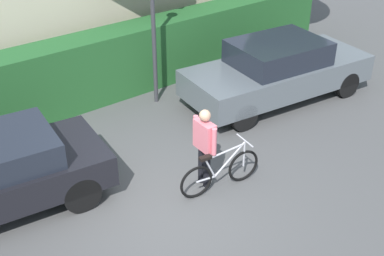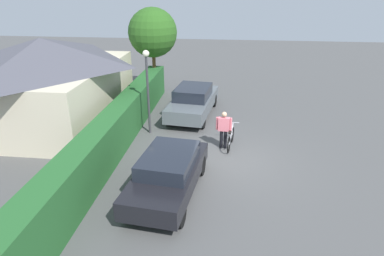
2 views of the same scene
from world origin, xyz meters
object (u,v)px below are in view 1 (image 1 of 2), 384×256
(street_lamp, at_px, (152,3))
(person_rider, at_px, (205,142))
(bicycle, at_px, (220,172))
(parked_car_far, at_px, (277,70))

(street_lamp, bearing_deg, person_rider, -109.49)
(bicycle, relative_size, person_rider, 1.06)
(person_rider, bearing_deg, parked_car_far, 24.56)
(parked_car_far, xyz_separation_m, street_lamp, (-2.39, 1.68, 1.65))
(bicycle, xyz_separation_m, person_rider, (-0.14, 0.30, 0.54))
(parked_car_far, distance_m, person_rider, 3.92)
(parked_car_far, height_order, street_lamp, street_lamp)
(bicycle, bearing_deg, person_rider, 115.17)
(bicycle, height_order, street_lamp, street_lamp)
(bicycle, height_order, person_rider, person_rider)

